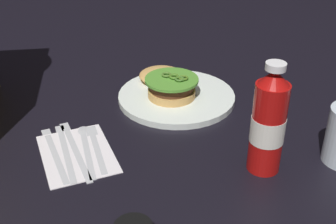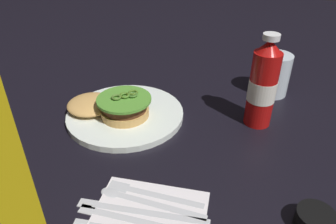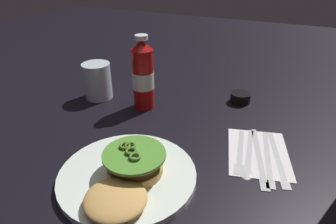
% 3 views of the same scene
% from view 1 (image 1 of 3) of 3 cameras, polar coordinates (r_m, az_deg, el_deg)
% --- Properties ---
extents(ground_plane, '(3.00, 3.00, 0.00)m').
position_cam_1_polar(ground_plane, '(0.92, 4.35, -2.97)').
color(ground_plane, black).
extents(dinner_plate, '(0.28, 0.28, 0.01)m').
position_cam_1_polar(dinner_plate, '(1.05, 1.10, 1.98)').
color(dinner_plate, white).
rests_on(dinner_plate, ground_plane).
extents(burger_sandwich, '(0.21, 0.13, 0.05)m').
position_cam_1_polar(burger_sandwich, '(1.06, -0.04, 3.82)').
color(burger_sandwich, tan).
rests_on(burger_sandwich, dinner_plate).
extents(ketchup_bottle, '(0.06, 0.06, 0.21)m').
position_cam_1_polar(ketchup_bottle, '(0.79, 12.82, -1.43)').
color(ketchup_bottle, '#B10F0D').
rests_on(ketchup_bottle, ground_plane).
extents(napkin, '(0.21, 0.17, 0.00)m').
position_cam_1_polar(napkin, '(0.88, -11.66, -5.26)').
color(napkin, white).
rests_on(napkin, ground_plane).
extents(fork_utensil, '(0.17, 0.05, 0.00)m').
position_cam_1_polar(fork_utensil, '(0.90, -9.37, -3.94)').
color(fork_utensil, silver).
rests_on(fork_utensil, napkin).
extents(spoon_utensil, '(0.19, 0.04, 0.00)m').
position_cam_1_polar(spoon_utensil, '(0.90, -10.64, -3.80)').
color(spoon_utensil, silver).
rests_on(spoon_utensil, napkin).
extents(butter_knife, '(0.22, 0.07, 0.00)m').
position_cam_1_polar(butter_knife, '(0.90, -12.09, -4.16)').
color(butter_knife, silver).
rests_on(butter_knife, napkin).
extents(steak_knife, '(0.21, 0.05, 0.00)m').
position_cam_1_polar(steak_knife, '(0.90, -13.19, -4.42)').
color(steak_knife, silver).
rests_on(steak_knife, napkin).
extents(table_knife, '(0.20, 0.07, 0.00)m').
position_cam_1_polar(table_knife, '(0.90, -14.57, -4.71)').
color(table_knife, silver).
rests_on(table_knife, napkin).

